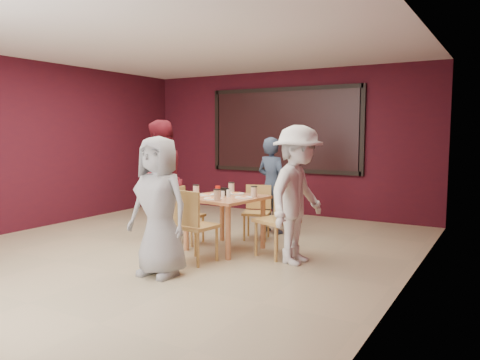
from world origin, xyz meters
The scene contains 11 objects.
floor centered at (0.00, 0.00, 0.00)m, with size 7.00×7.00×0.00m, color tan.
window_blinds centered at (0.00, 3.45, 1.65)m, with size 3.00×0.02×1.50m, color black.
dining_table centered at (0.54, 0.43, 0.65)m, with size 1.07×1.07×0.89m.
chair_front centered at (0.55, -0.35, 0.52)m, with size 0.49×0.49×0.92m.
chair_back centered at (0.60, 1.26, 0.46)m, with size 0.49×0.49×0.81m.
chair_left centered at (-0.19, 0.45, 0.46)m, with size 0.42×0.42×0.82m.
chair_right centered at (1.39, 0.43, 0.54)m, with size 0.60×0.60×0.96m.
diner_front centered at (0.51, -0.92, 0.79)m, with size 0.77×0.50×1.58m, color #959595.
diner_back centered at (0.61, 1.74, 0.77)m, with size 0.56×0.37×1.54m, color #2D3B51.
diner_left centered at (-0.65, 0.48, 0.90)m, with size 0.87×0.68×1.80m, color maroon.
diner_right centered at (1.67, 0.32, 0.85)m, with size 1.10×0.63×1.70m, color white.
Camera 1 is at (3.92, -4.94, 1.63)m, focal length 35.00 mm.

